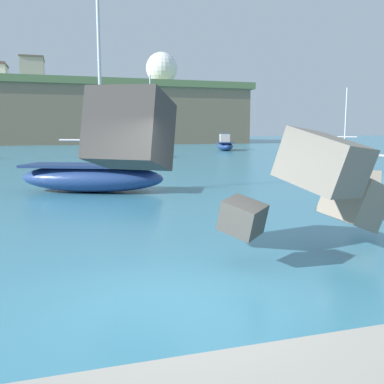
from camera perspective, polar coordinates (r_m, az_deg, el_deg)
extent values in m
plane|color=teal|center=(5.95, -2.46, -14.30)|extent=(400.00, 400.00, 0.00)
cube|color=slate|center=(7.29, 17.24, 3.75)|extent=(1.75, 1.70, 1.19)
cube|color=gray|center=(8.60, 20.62, -1.09)|extent=(1.18, 1.09, 1.16)
cube|color=gray|center=(11.40, 22.05, 0.60)|extent=(0.99, 1.02, 0.89)
cube|color=#4C4944|center=(7.09, 6.72, -3.33)|extent=(0.84, 0.93, 0.70)
cube|color=#3D3A38|center=(7.55, -8.10, 8.08)|extent=(1.81, 1.86, 1.46)
ellipsoid|color=white|center=(39.64, -5.58, 5.30)|extent=(1.79, 4.98, 0.84)
cube|color=#ACACAC|center=(39.62, -5.59, 5.85)|extent=(1.65, 4.58, 0.10)
cylinder|color=silver|center=(39.28, -5.52, 10.56)|extent=(0.12, 0.12, 6.39)
cylinder|color=silver|center=(39.24, -5.47, 7.21)|extent=(0.22, 2.95, 0.08)
ellipsoid|color=navy|center=(52.58, 4.37, 6.05)|extent=(3.31, 5.92, 1.00)
cube|color=navy|center=(52.56, 4.38, 6.56)|extent=(3.05, 5.45, 0.10)
cube|color=#B7B2A8|center=(52.97, 4.33, 7.13)|extent=(1.54, 1.93, 0.96)
cube|color=#334C5B|center=(52.97, 4.34, 7.71)|extent=(1.38, 1.73, 0.12)
ellipsoid|color=navy|center=(16.65, -13.06, 1.79)|extent=(5.73, 3.88, 1.04)
cube|color=navy|center=(16.60, -13.11, 3.43)|extent=(5.27, 3.57, 0.10)
cylinder|color=silver|center=(16.54, -12.09, 14.54)|extent=(0.12, 0.12, 6.31)
cylinder|color=silver|center=(16.43, -11.86, 6.71)|extent=(3.02, 1.36, 0.08)
ellipsoid|color=maroon|center=(39.57, 19.09, 4.94)|extent=(2.50, 4.85, 0.91)
cube|color=maroon|center=(39.56, 19.12, 5.54)|extent=(2.30, 4.46, 0.10)
cylinder|color=silver|center=(39.31, 19.65, 9.22)|extent=(0.12, 0.12, 5.01)
cylinder|color=silver|center=(39.29, 19.54, 6.88)|extent=(0.51, 2.75, 0.08)
cube|color=#847056|center=(95.26, -21.88, 9.11)|extent=(84.29, 38.90, 10.10)
cube|color=#667F4C|center=(95.59, -22.06, 12.49)|extent=(85.97, 39.68, 1.20)
cylinder|color=silver|center=(105.39, -3.99, 13.45)|extent=(5.30, 5.30, 2.01)
sphere|color=white|center=(105.95, -4.02, 15.99)|extent=(7.44, 7.44, 7.44)
cube|color=#B2ADA3|center=(94.21, -20.30, 14.58)|extent=(4.32, 6.78, 5.10)
cube|color=#66564C|center=(94.58, -20.38, 16.20)|extent=(4.54, 7.12, 0.30)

